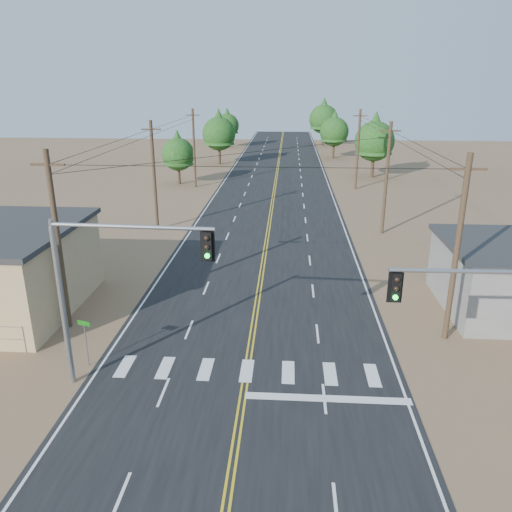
{
  "coord_description": "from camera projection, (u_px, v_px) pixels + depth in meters",
  "views": [
    {
      "loc": [
        1.82,
        -12.8,
        13.21
      ],
      "look_at": [
        -0.01,
        14.85,
        3.5
      ],
      "focal_mm": 35.0,
      "sensor_mm": 36.0,
      "label": 1
    }
  ],
  "objects": [
    {
      "name": "utility_pole_left_far",
      "position": [
        194.0,
        148.0,
        64.47
      ],
      "size": [
        1.8,
        0.3,
        10.0
      ],
      "color": "#4C3826",
      "rests_on": "ground"
    },
    {
      "name": "tree_right_mid",
      "position": [
        334.0,
        129.0,
        89.12
      ],
      "size": [
        5.14,
        5.14,
        8.57
      ],
      "color": "#3F2D1E",
      "rests_on": "ground"
    },
    {
      "name": "utility_pole_right_mid",
      "position": [
        386.0,
        178.0,
        44.33
      ],
      "size": [
        1.8,
        0.3,
        10.0
      ],
      "color": "#4C3826",
      "rests_on": "ground"
    },
    {
      "name": "utility_pole_left_near",
      "position": [
        58.0,
        241.0,
        26.8
      ],
      "size": [
        1.8,
        0.3,
        10.0
      ],
      "color": "#4C3826",
      "rests_on": "ground"
    },
    {
      "name": "signal_mast_left",
      "position": [
        104.0,
        277.0,
        21.24
      ],
      "size": [
        7.04,
        0.74,
        7.83
      ],
      "rotation": [
        0.0,
        0.0,
        -0.05
      ],
      "color": "gray",
      "rests_on": "ground"
    },
    {
      "name": "road",
      "position": [
        267.0,
        237.0,
        44.79
      ],
      "size": [
        15.0,
        200.0,
        0.02
      ],
      "primitive_type": "cube",
      "color": "black",
      "rests_on": "ground"
    },
    {
      "name": "tree_left_near",
      "position": [
        178.0,
        151.0,
        66.58
      ],
      "size": [
        4.37,
        4.37,
        7.28
      ],
      "color": "#3F2D1E",
      "rests_on": "ground"
    },
    {
      "name": "utility_pole_left_mid",
      "position": [
        154.0,
        175.0,
        45.63
      ],
      "size": [
        1.8,
        0.3,
        10.0
      ],
      "color": "#4C3826",
      "rests_on": "ground"
    },
    {
      "name": "utility_pole_right_near",
      "position": [
        457.0,
        249.0,
        25.49
      ],
      "size": [
        1.8,
        0.3,
        10.0
      ],
      "color": "#4C3826",
      "rests_on": "ground"
    },
    {
      "name": "utility_pole_right_far",
      "position": [
        358.0,
        149.0,
        63.16
      ],
      "size": [
        1.8,
        0.3,
        10.0
      ],
      "color": "#4C3826",
      "rests_on": "ground"
    },
    {
      "name": "tree_left_mid",
      "position": [
        219.0,
        130.0,
        82.47
      ],
      "size": [
        5.48,
        5.48,
        9.14
      ],
      "color": "#3F2D1E",
      "rests_on": "ground"
    },
    {
      "name": "signal_mast_right",
      "position": [
        494.0,
        327.0,
        18.1
      ],
      "size": [
        5.7,
        0.48,
        7.13
      ],
      "rotation": [
        0.0,
        0.0,
        0.02
      ],
      "color": "gray",
      "rests_on": "ground"
    },
    {
      "name": "tree_right_far",
      "position": [
        324.0,
        116.0,
        106.43
      ],
      "size": [
        6.1,
        6.1,
        10.17
      ],
      "color": "#3F2D1E",
      "rests_on": "ground"
    },
    {
      "name": "ground",
      "position": [
        227.0,
        503.0,
        16.54
      ],
      "size": [
        220.0,
        220.0,
        0.0
      ],
      "primitive_type": "plane",
      "color": "#886849",
      "rests_on": "ground"
    },
    {
      "name": "tree_left_far",
      "position": [
        227.0,
        123.0,
        104.3
      ],
      "size": [
        4.91,
        4.91,
        8.18
      ],
      "color": "#3F2D1E",
      "rests_on": "ground"
    },
    {
      "name": "tree_right_near",
      "position": [
        375.0,
        137.0,
        70.83
      ],
      "size": [
        5.63,
        5.63,
        9.39
      ],
      "color": "#3F2D1E",
      "rests_on": "ground"
    },
    {
      "name": "street_sign",
      "position": [
        85.0,
        336.0,
        24.02
      ],
      "size": [
        0.7,
        0.23,
        2.42
      ],
      "rotation": [
        0.0,
        0.0,
        -0.29
      ],
      "color": "gray",
      "rests_on": "ground"
    }
  ]
}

